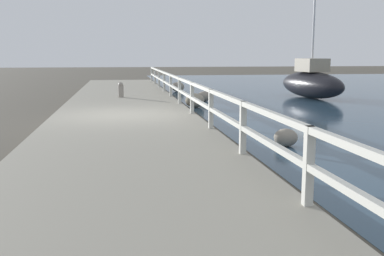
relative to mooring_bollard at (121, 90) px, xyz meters
The scene contains 9 objects.
ground_plane 5.41m from the mooring_bollard, 89.20° to the right, with size 120.00×120.00×0.00m, color #4C473D.
dock_walkway 5.40m from the mooring_bollard, 89.20° to the right, with size 4.04×36.00×0.27m.
railing 5.75m from the mooring_bollard, 69.64° to the right, with size 0.10×32.50×0.90m.
boulder_downstream 3.18m from the mooring_bollard, 31.35° to the right, with size 0.71×0.64×0.53m.
boulder_upstream 6.51m from the mooring_bollard, 62.23° to the left, with size 0.68×0.61×0.51m.
boulder_far_strip 9.68m from the mooring_bollard, 69.17° to the right, with size 0.51×0.46×0.38m.
boulder_water_edge 3.51m from the mooring_bollard, ahead, with size 0.57×0.51×0.43m.
mooring_bollard is the anchor object (origin of this frame).
sailboat_black 8.62m from the mooring_bollard, ahead, with size 1.99×4.85×7.68m.
Camera 1 is at (-0.13, -12.67, 1.94)m, focal length 42.00 mm.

